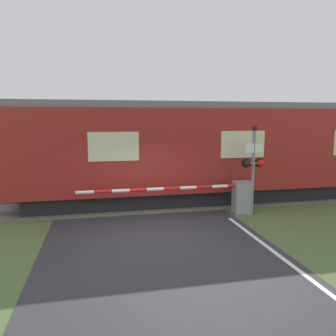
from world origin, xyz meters
name	(u,v)px	position (x,y,z in m)	size (l,w,h in m)	color
ground_plane	(153,235)	(0.00, 0.00, 0.00)	(80.00, 80.00, 0.00)	#4C6033
track_bed	(138,202)	(0.00, 3.79, 0.02)	(36.00, 3.20, 0.13)	#666056
train	(227,150)	(3.70, 3.79, 1.99)	(16.91, 3.01, 3.89)	black
crossing_barrier	(228,196)	(2.89, 1.60, 0.65)	(6.01, 0.44, 1.13)	gray
signal_post	(253,164)	(3.69, 1.40, 1.75)	(0.79, 0.26, 3.06)	gray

